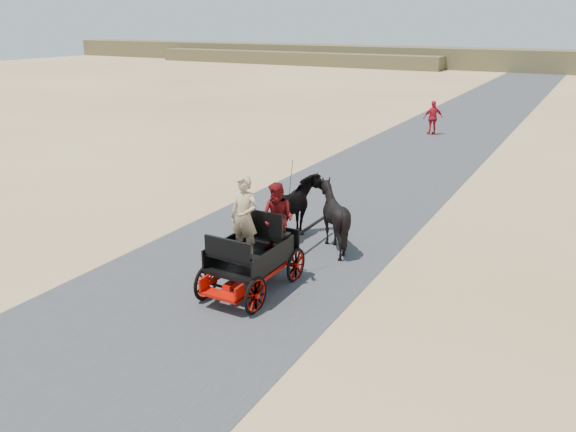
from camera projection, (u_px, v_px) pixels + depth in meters
The scene contains 10 objects.
ground at pixel (220, 281), 12.68m from camera, with size 140.00×140.00×0.00m, color tan.
road at pixel (220, 281), 12.68m from camera, with size 6.00×140.00×0.01m, color #38383A.
ridge_far at pixel (541, 61), 63.40m from camera, with size 140.00×6.00×2.40m, color brown.
ridge_near at pixel (292, 58), 74.01m from camera, with size 40.00×4.00×1.60m, color brown.
carriage at pixel (252, 273), 12.23m from camera, with size 1.30×2.40×0.72m, color black, non-canonical shape.
horse_left at pixel (296, 210), 14.80m from camera, with size 0.91×2.01×1.70m, color black.
horse_right at pixel (334, 217), 14.29m from camera, with size 1.37×1.54×1.70m, color black.
driver_man at pixel (244, 217), 11.95m from camera, with size 0.66×0.43×1.80m, color tan.
passenger_woman at pixel (278, 218), 12.21m from camera, with size 0.77×0.60×1.58m, color #660C0F.
pedestrian at pixel (433, 118), 28.58m from camera, with size 1.01×0.42×1.73m, color red.
Camera 1 is at (6.93, -9.28, 5.59)m, focal length 35.00 mm.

